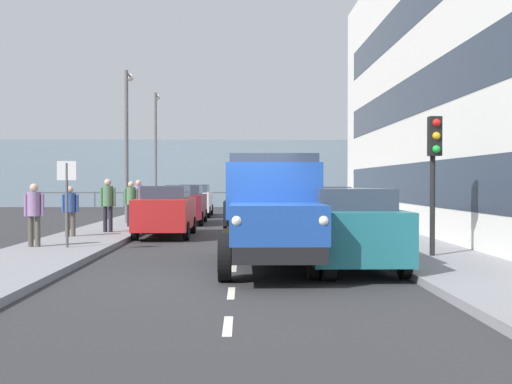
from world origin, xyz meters
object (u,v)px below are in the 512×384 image
pedestrian_in_dark_coat (70,207)px  street_sign (67,189)px  car_grey_kerbside_1 (318,215)px  car_maroon_oppositeside_1 (184,204)px  pedestrian_by_lamp (108,201)px  traffic_light_near (434,155)px  lamp_post_promenade (127,132)px  car_white_oppositeside_2 (194,200)px  lamp_post_far (156,141)px  truck_vintage_blue (273,214)px  car_teal_kerbside_near (347,227)px  car_red_oppositeside_0 (166,210)px  pedestrian_couple_a (34,210)px  pedestrian_couple_b (139,198)px  pedestrian_with_bag (131,200)px

pedestrian_in_dark_coat → street_sign: street_sign is taller
car_grey_kerbside_1 → street_sign: bearing=15.8°
car_maroon_oppositeside_1 → pedestrian_by_lamp: 6.60m
traffic_light_near → lamp_post_promenade: bearing=-52.1°
car_white_oppositeside_2 → pedestrian_in_dark_coat: 13.95m
car_grey_kerbside_1 → car_white_oppositeside_2: 15.75m
car_white_oppositeside_2 → pedestrian_by_lamp: 12.18m
lamp_post_promenade → lamp_post_far: lamp_post_far is taller
truck_vintage_blue → car_teal_kerbside_near: truck_vintage_blue is taller
car_red_oppositeside_0 → street_sign: street_sign is taller
car_grey_kerbside_1 → pedestrian_couple_a: pedestrian_couple_a is taller
car_grey_kerbside_1 → traffic_light_near: size_ratio=1.31×
pedestrian_couple_b → pedestrian_couple_a: bearing=82.7°
car_grey_kerbside_1 → lamp_post_far: (7.22, -17.61, 3.31)m
truck_vintage_blue → car_white_oppositeside_2: bearing=-80.9°
car_teal_kerbside_near → pedestrian_by_lamp: size_ratio=2.32×
car_grey_kerbside_1 → pedestrian_in_dark_coat: (7.62, -1.33, 0.17)m
car_white_oppositeside_2 → pedestrian_couple_a: bearing=80.2°
lamp_post_promenade → car_teal_kerbside_near: bearing=118.6°
pedestrian_in_dark_coat → street_sign: size_ratio=0.70×
car_grey_kerbside_1 → pedestrian_by_lamp: (6.80, -2.98, 0.33)m
truck_vintage_blue → lamp_post_far: 23.75m
car_maroon_oppositeside_1 → traffic_light_near: (-6.99, 13.27, 1.58)m
car_red_oppositeside_0 → street_sign: size_ratio=1.92×
pedestrian_in_dark_coat → pedestrian_with_bag: bearing=-104.9°
pedestrian_with_bag → pedestrian_couple_b: bearing=-88.9°
pedestrian_in_dark_coat → pedestrian_couple_b: bearing=-100.1°
pedestrian_couple_a → street_sign: (-0.91, 0.19, 0.56)m
car_maroon_oppositeside_1 → pedestrian_with_bag: size_ratio=2.40×
pedestrian_with_bag → truck_vintage_blue: bearing=114.3°
lamp_post_promenade → car_maroon_oppositeside_1: bearing=-147.6°
pedestrian_in_dark_coat → lamp_post_far: lamp_post_far is taller
car_red_oppositeside_0 → pedestrian_by_lamp: pedestrian_by_lamp is taller
pedestrian_by_lamp → traffic_light_near: size_ratio=0.57×
car_white_oppositeside_2 → street_sign: size_ratio=1.87×
car_white_oppositeside_2 → car_red_oppositeside_0: bearing=90.0°
car_grey_kerbside_1 → pedestrian_with_bag: 8.56m
truck_vintage_blue → pedestrian_couple_b: bearing=-68.8°
car_red_oppositeside_0 → pedestrian_in_dark_coat: bearing=28.7°
car_maroon_oppositeside_1 → car_red_oppositeside_0: bearing=90.0°
pedestrian_in_dark_coat → lamp_post_promenade: lamp_post_promenade is taller
traffic_light_near → lamp_post_far: 23.63m
car_teal_kerbside_near → pedestrian_with_bag: bearing=-58.7°
car_grey_kerbside_1 → pedestrian_by_lamp: size_ratio=2.32×
car_red_oppositeside_0 → car_white_oppositeside_2: (0.00, -12.13, 0.00)m
car_white_oppositeside_2 → lamp_post_promenade: bearing=72.6°
pedestrian_couple_a → pedestrian_by_lamp: bearing=-100.8°
pedestrian_by_lamp → pedestrian_couple_b: pedestrian_by_lamp is taller
pedestrian_couple_b → traffic_light_near: 14.46m
pedestrian_with_bag → lamp_post_promenade: bearing=-76.0°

